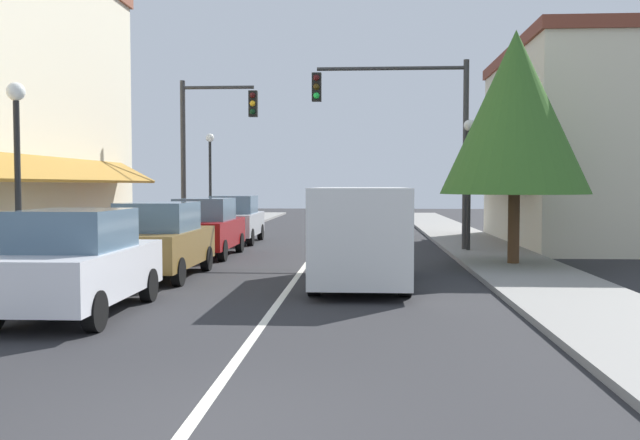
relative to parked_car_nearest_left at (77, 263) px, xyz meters
The scene contains 16 objects.
ground_plane 13.00m from the parked_car_nearest_left, 75.70° to the left, with size 80.00×80.00×0.00m, color #28282B.
sidewalk_left 12.80m from the parked_car_nearest_left, 100.36° to the left, with size 2.60×56.00×0.12m, color gray.
sidewalk_right 15.31m from the parked_car_nearest_left, 55.29° to the left, with size 2.60×56.00×0.12m, color gray.
lane_center_stripe 13.00m from the parked_car_nearest_left, 75.70° to the left, with size 0.14×52.00×0.01m, color silver.
storefront_right_block 19.57m from the parked_car_nearest_left, 48.70° to the left, with size 6.90×10.20×7.09m.
parked_car_nearest_left is the anchor object (origin of this frame).
parked_car_second_left 4.72m from the parked_car_nearest_left, 89.94° to the left, with size 1.79×4.10×1.77m.
parked_car_third_left 9.60m from the parked_car_nearest_left, 90.11° to the left, with size 1.80×4.11×1.77m.
parked_car_far_left 14.67m from the parked_car_nearest_left, 90.25° to the left, with size 1.83×4.13×1.77m.
van_in_lane 6.07m from the parked_car_nearest_left, 39.17° to the left, with size 2.02×5.19×2.12m.
traffic_signal_mast_arm 13.29m from the parked_car_nearest_left, 60.39° to the left, with size 4.98×0.50×6.13m.
traffic_signal_left_corner 13.40m from the parked_car_nearest_left, 93.23° to the left, with size 2.77×0.50×5.83m.
street_lamp_left_near 3.39m from the parked_car_nearest_left, 135.65° to the left, with size 0.36×0.36×4.16m.
street_lamp_right_mid 13.76m from the parked_car_nearest_left, 53.61° to the left, with size 0.36×0.36×4.22m.
street_lamp_left_far 18.87m from the parked_car_nearest_left, 95.70° to the left, with size 0.36×0.36×4.38m.
tree_right_near 11.79m from the parked_car_nearest_left, 39.92° to the left, with size 3.87×3.87×6.19m.
Camera 1 is at (1.57, -5.94, 2.18)m, focal length 39.41 mm.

